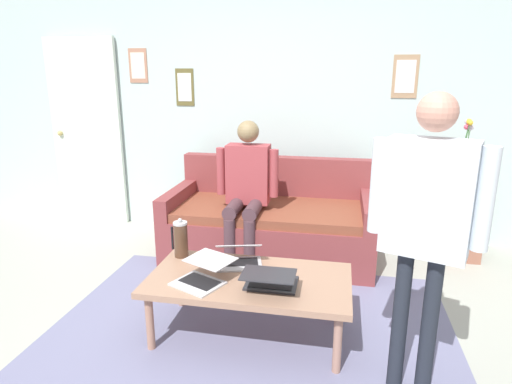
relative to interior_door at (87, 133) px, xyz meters
name	(u,v)px	position (x,y,z in m)	size (l,w,h in m)	color
ground_plane	(222,349)	(-2.13, 2.11, -1.02)	(7.68, 7.68, 0.00)	#AAAEA2
area_rug	(246,343)	(-2.26, 2.02, -1.02)	(2.68, 2.29, 0.01)	slate
back_wall	(276,106)	(-2.12, -0.09, 0.33)	(7.04, 0.11, 2.70)	silver
interior_door	(87,133)	(0.00, 0.00, 0.00)	(0.82, 0.09, 2.05)	silver
couch	(271,224)	(-2.18, 0.59, -0.72)	(1.88, 0.93, 0.88)	brown
coffee_table	(249,283)	(-2.26, 1.92, -0.65)	(1.28, 0.68, 0.41)	#A1795F
laptop_left	(270,280)	(-2.42, 2.03, -0.56)	(0.32, 0.35, 0.13)	#28282D
laptop_center	(202,275)	(-1.99, 2.04, -0.56)	(0.40, 0.44, 0.13)	silver
laptop_right	(239,258)	(-2.15, 1.73, -0.57)	(0.37, 0.35, 0.16)	silver
french_press	(181,239)	(-1.72, 1.69, -0.48)	(0.12, 0.10, 0.28)	#4C3323
side_shelf	(457,214)	(-3.88, 0.31, -0.60)	(0.42, 0.32, 0.84)	#935C48
flower_vase	(466,149)	(-3.88, 0.31, 0.00)	(0.10, 0.11, 0.44)	#8CA0A3
person_standing	(426,212)	(-3.22, 2.27, 0.00)	(0.56, 0.30, 1.59)	#212630
person_seated	(246,185)	(-2.00, 0.81, -0.30)	(0.55, 0.51, 1.28)	#4D343A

